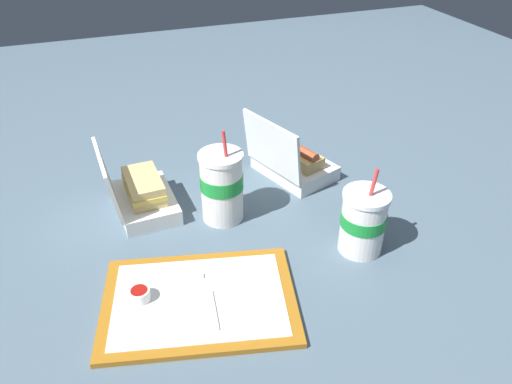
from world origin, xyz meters
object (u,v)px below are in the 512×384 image
plastic_fork (176,278)px  clamshell_sandwich_corner (141,195)px  soda_cup_center (222,185)px  ketchup_cup (140,294)px  food_tray (199,301)px  soda_cup_front (363,221)px  clamshell_hotdog_right (292,161)px

plastic_fork → clamshell_sandwich_corner: size_ratio=0.54×
soda_cup_center → clamshell_sandwich_corner: bearing=151.9°
ketchup_cup → clamshell_sandwich_corner: clamshell_sandwich_corner is taller
food_tray → ketchup_cup: (-0.11, 0.04, 0.02)m
clamshell_sandwich_corner → soda_cup_center: size_ratio=0.87×
food_tray → soda_cup_front: (0.37, 0.04, 0.07)m
ketchup_cup → clamshell_hotdog_right: 0.57m
plastic_fork → soda_cup_front: 0.41m
clamshell_hotdog_right → clamshell_sandwich_corner: clamshell_hotdog_right is taller
food_tray → clamshell_hotdog_right: 0.52m
soda_cup_center → soda_cup_front: size_ratio=1.13×
food_tray → ketchup_cup: size_ratio=10.51×
food_tray → plastic_fork: bearing=114.8°
food_tray → clamshell_sandwich_corner: bearing=98.3°
clamshell_sandwich_corner → soda_cup_center: 0.20m
clamshell_sandwich_corner → plastic_fork: bearing=-85.8°
plastic_fork → clamshell_hotdog_right: 0.49m
food_tray → soda_cup_center: size_ratio=1.81×
clamshell_hotdog_right → plastic_fork: bearing=-141.5°
ketchup_cup → soda_cup_front: 0.48m
soda_cup_front → soda_cup_center: bearing=139.1°
plastic_fork → soda_cup_center: (0.16, 0.19, 0.07)m
plastic_fork → ketchup_cup: bearing=-146.9°
soda_cup_center → soda_cup_front: soda_cup_center is taller
plastic_fork → clamshell_sandwich_corner: (-0.02, 0.28, 0.03)m
soda_cup_front → ketchup_cup: bearing=-179.7°
food_tray → plastic_fork: size_ratio=3.82×
clamshell_sandwich_corner → soda_cup_front: 0.52m
food_tray → soda_cup_front: size_ratio=2.04×
ketchup_cup → soda_cup_front: bearing=0.3°
clamshell_sandwich_corner → soda_cup_front: bearing=-36.1°
ketchup_cup → soda_cup_center: size_ratio=0.17×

